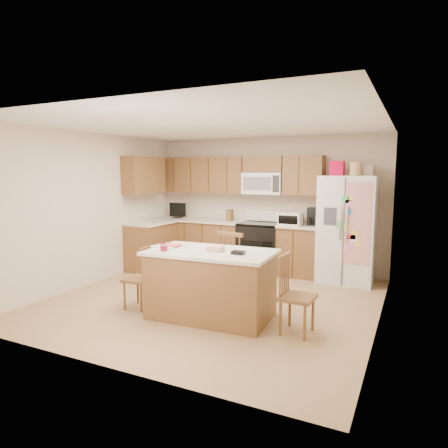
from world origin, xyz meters
The scene contains 9 objects.
ground centered at (0.00, 0.00, 0.00)m, with size 4.50×4.50×0.00m, color #91734E.
room_shell centered at (0.00, 0.00, 1.44)m, with size 4.60×4.60×2.52m.
cabinetry centered at (-0.98, 1.79, 0.91)m, with size 3.36×1.56×2.15m.
stove centered at (0.00, 1.94, 0.47)m, with size 0.76×0.65×1.13m.
refrigerator centered at (1.57, 1.87, 0.92)m, with size 0.90×0.79×2.04m.
island centered at (0.28, -0.62, 0.44)m, with size 1.64×1.01×0.96m.
windsor_chair_left centered at (-0.74, -0.74, 0.41)m, with size 0.37×0.39×0.87m.
windsor_chair_back centered at (0.29, 0.15, 0.48)m, with size 0.50×0.49×1.02m.
windsor_chair_right centered at (1.40, -0.65, 0.43)m, with size 0.39×0.41×0.92m.
Camera 1 is at (2.59, -5.01, 1.85)m, focal length 32.00 mm.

